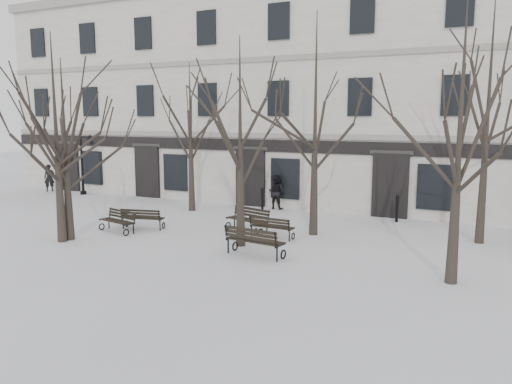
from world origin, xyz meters
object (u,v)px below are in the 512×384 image
Objects in this scene: bench_0 at (118,220)px; bench_1 at (142,218)px; tree_1 at (64,128)px; bench_2 at (254,240)px; bench_4 at (271,226)px; lamp_post at (85,160)px; tree_2 at (240,117)px; tree_3 at (461,109)px; bench_3 at (248,219)px; tree_0 at (55,113)px.

bench_0 reaches higher than bench_1.
bench_0 is at bearing 66.32° from tree_1.
bench_2 is 2.57m from bench_4.
bench_1 is 10.66m from lamp_post.
bench_2 is at bearing -45.86° from tree_2.
bench_0 is at bearing -0.58° from bench_2.
tree_3 is 13.14m from bench_0.
tree_1 reaches higher than bench_4.
bench_4 is (-6.50, 2.51, -4.25)m from tree_3.
tree_0 is at bearing -124.26° from bench_3.
bench_4 is (1.30, -0.67, -0.05)m from bench_3.
tree_0 is 6.57m from tree_2.
bench_4 is (6.68, 3.39, -3.66)m from tree_1.
bench_2 is (6.40, -0.89, 0.08)m from bench_0.
bench_0 is 10.72m from lamp_post.
bench_1 is at bearing -8.97° from bench_2.
bench_1 is at bearing 65.58° from tree_0.
bench_2 reaches higher than bench_1.
tree_3 is 3.65× the size of bench_2.
bench_0 is 1.01× the size of bench_1.
lamp_post is at bearing 154.29° from tree_2.
tree_1 is at bearing -48.72° from lamp_post.
tree_0 is at bearing -49.98° from lamp_post.
tree_0 is 5.28m from bench_1.
tree_2 is 15.26m from lamp_post.
bench_4 is at bearing 26.89° from tree_1.
bench_3 is at bearing 109.65° from tree_2.
tree_2 is at bearing 171.37° from tree_3.
bench_3 is 13.64m from lamp_post.
tree_3 reaches higher than tree_2.
tree_1 is 3.67× the size of bench_0.
bench_0 is 1.06× the size of bench_4.
bench_1 is (-4.82, 0.64, -4.04)m from tree_2.
tree_2 reaches higher than bench_1.
tree_0 is at bearing 16.97° from bench_2.
tree_0 is 4.37× the size of bench_4.
tree_0 is 11.82m from lamp_post.
bench_3 is at bearing 39.22° from tree_0.
tree_2 reaches higher than lamp_post.
tree_1 is 3.19× the size of bench_2.
lamp_post is at bearing -47.04° from bench_1.
tree_2 reaches higher than tree_1.
bench_4 is at bearing -71.55° from bench_2.
tree_0 is 8.37m from bench_2.
lamp_post is at bearing 154.67° from bench_0.
tree_1 is 4.66m from bench_1.
tree_2 reaches higher than bench_2.
tree_0 is 4.75m from bench_0.
tree_3 is at bearing 9.86° from bench_0.
bench_4 is (0.55, 1.44, -4.04)m from tree_2.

